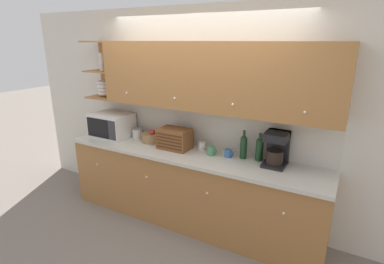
# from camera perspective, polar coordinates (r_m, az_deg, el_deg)

# --- Properties ---
(ground_plane) EXTENTS (24.00, 24.00, 0.00)m
(ground_plane) POSITION_cam_1_polar(r_m,az_deg,el_deg) (4.22, 1.42, -14.44)
(ground_plane) COLOR slate
(wall_back) EXTENTS (5.63, 0.06, 2.60)m
(wall_back) POSITION_cam_1_polar(r_m,az_deg,el_deg) (3.73, 1.78, 3.04)
(wall_back) COLOR beige
(wall_back) RESTS_ON ground_plane
(counter_unit) EXTENTS (3.25, 0.63, 0.93)m
(counter_unit) POSITION_cam_1_polar(r_m,az_deg,el_deg) (3.76, -0.68, -10.51)
(counter_unit) COLOR #A36B38
(counter_unit) RESTS_ON ground_plane
(backsplash_panel) EXTENTS (3.23, 0.01, 0.52)m
(backsplash_panel) POSITION_cam_1_polar(r_m,az_deg,el_deg) (3.73, 1.51, 1.18)
(backsplash_panel) COLOR beige
(backsplash_panel) RESTS_ON counter_unit
(upper_cabinets) EXTENTS (3.23, 0.37, 0.76)m
(upper_cabinets) POSITION_cam_1_polar(r_m,az_deg,el_deg) (3.39, 2.65, 10.47)
(upper_cabinets) COLOR #A36B38
(upper_cabinets) RESTS_ON backsplash_panel
(microwave) EXTENTS (0.53, 0.42, 0.32)m
(microwave) POSITION_cam_1_polar(r_m,az_deg,el_deg) (4.28, -15.02, 1.32)
(microwave) COLOR silver
(microwave) RESTS_ON counter_unit
(storage_canister) EXTENTS (0.14, 0.14, 0.13)m
(storage_canister) POSITION_cam_1_polar(r_m,az_deg,el_deg) (4.14, -10.35, -0.25)
(storage_canister) COLOR silver
(storage_canister) RESTS_ON counter_unit
(fruit_basket) EXTENTS (0.27, 0.27, 0.17)m
(fruit_basket) POSITION_cam_1_polar(r_m,az_deg,el_deg) (3.97, -7.67, -0.96)
(fruit_basket) COLOR #937047
(fruit_basket) RESTS_ON counter_unit
(bread_box) EXTENTS (0.39, 0.26, 0.25)m
(bread_box) POSITION_cam_1_polar(r_m,az_deg,el_deg) (3.67, -3.35, -1.28)
(bread_box) COLOR brown
(bread_box) RESTS_ON counter_unit
(mug_blue_second) EXTENTS (0.10, 0.08, 0.10)m
(mug_blue_second) POSITION_cam_1_polar(r_m,az_deg,el_deg) (3.65, 1.89, -2.63)
(mug_blue_second) COLOR silver
(mug_blue_second) RESTS_ON counter_unit
(mug) EXTENTS (0.11, 0.09, 0.11)m
(mug) POSITION_cam_1_polar(r_m,az_deg,el_deg) (3.49, 3.72, -3.58)
(mug) COLOR #4C845B
(mug) RESTS_ON counter_unit
(mug_patterned_third) EXTENTS (0.10, 0.09, 0.09)m
(mug_patterned_third) POSITION_cam_1_polar(r_m,az_deg,el_deg) (3.45, 6.95, -4.04)
(mug_patterned_third) COLOR #38669E
(mug_patterned_third) RESTS_ON counter_unit
(second_wine_bottle) EXTENTS (0.08, 0.08, 0.33)m
(second_wine_bottle) POSITION_cam_1_polar(r_m,az_deg,el_deg) (3.41, 9.81, -2.62)
(second_wine_bottle) COLOR #19381E
(second_wine_bottle) RESTS_ON counter_unit
(wine_bottle) EXTENTS (0.08, 0.08, 0.32)m
(wine_bottle) POSITION_cam_1_polar(r_m,az_deg,el_deg) (3.38, 12.72, -3.01)
(wine_bottle) COLOR #19381E
(wine_bottle) RESTS_ON counter_unit
(coffee_maker) EXTENTS (0.23, 0.28, 0.37)m
(coffee_maker) POSITION_cam_1_polar(r_m,az_deg,el_deg) (3.30, 15.77, -2.95)
(coffee_maker) COLOR black
(coffee_maker) RESTS_ON counter_unit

